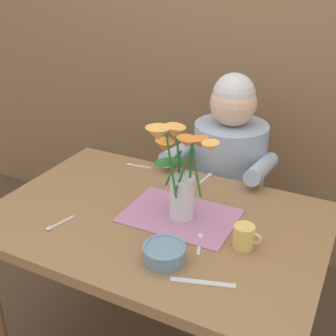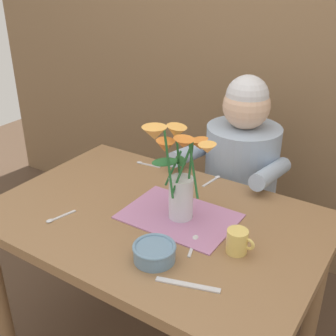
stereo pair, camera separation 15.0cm
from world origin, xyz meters
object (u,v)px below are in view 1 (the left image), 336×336
flower_vase (180,170)px  ceramic_bowl (165,252)px  dinner_knife (203,283)px  ceramic_mug (244,237)px  seated_person (227,189)px

flower_vase → ceramic_bowl: bearing=-75.0°
ceramic_bowl → dinner_knife: (0.15, -0.04, -0.03)m
dinner_knife → ceramic_mug: 0.23m
dinner_knife → seated_person: bearing=87.4°
flower_vase → dinner_knife: 0.40m
flower_vase → dinner_knife: size_ratio=1.96×
seated_person → flower_vase: 0.69m
seated_person → dinner_knife: 0.91m
ceramic_bowl → ceramic_mug: bearing=41.9°
ceramic_bowl → ceramic_mug: ceramic_mug is taller
ceramic_bowl → flower_vase: bearing=105.0°
seated_person → flower_vase: (0.01, -0.58, 0.37)m
flower_vase → ceramic_mug: bearing=-14.3°
seated_person → ceramic_mug: seated_person is taller
ceramic_bowl → ceramic_mug: 0.26m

